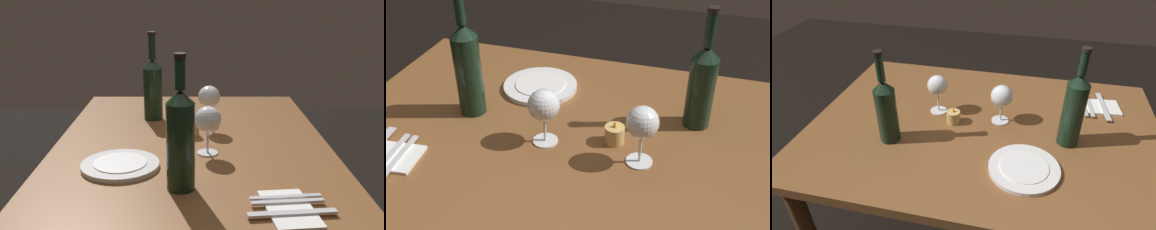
% 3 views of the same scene
% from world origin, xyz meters
% --- Properties ---
extents(dining_table, '(1.30, 0.90, 0.74)m').
position_xyz_m(dining_table, '(0.00, 0.00, 0.65)').
color(dining_table, brown).
rests_on(dining_table, ground).
extents(wine_glass_left, '(0.08, 0.08, 0.15)m').
position_xyz_m(wine_glass_left, '(0.06, 0.05, 0.85)').
color(wine_glass_left, white).
rests_on(wine_glass_left, dining_table).
extents(wine_glass_right, '(0.08, 0.08, 0.16)m').
position_xyz_m(wine_glass_right, '(-0.19, 0.06, 0.85)').
color(wine_glass_right, white).
rests_on(wine_glass_right, dining_table).
extents(wine_bottle, '(0.07, 0.07, 0.34)m').
position_xyz_m(wine_bottle, '(-0.31, -0.15, 0.87)').
color(wine_bottle, black).
rests_on(wine_bottle, dining_table).
extents(wine_bottle_second, '(0.07, 0.07, 0.35)m').
position_xyz_m(wine_bottle_second, '(0.31, -0.03, 0.88)').
color(wine_bottle_second, black).
rests_on(wine_bottle_second, dining_table).
extents(votive_candle, '(0.05, 0.05, 0.07)m').
position_xyz_m(votive_candle, '(-0.11, -0.00, 0.76)').
color(votive_candle, '#DBB266').
rests_on(votive_candle, dining_table).
extents(dinner_plate, '(0.23, 0.23, 0.02)m').
position_xyz_m(dinner_plate, '(0.17, -0.21, 0.75)').
color(dinner_plate, white).
rests_on(dinner_plate, dining_table).
extents(fork_inner, '(0.03, 0.18, 0.00)m').
position_xyz_m(fork_inner, '(0.40, 0.23, 0.75)').
color(fork_inner, silver).
rests_on(fork_inner, folded_napkin).
extents(fork_outer, '(0.03, 0.18, 0.00)m').
position_xyz_m(fork_outer, '(0.38, 0.23, 0.75)').
color(fork_outer, silver).
rests_on(fork_outer, folded_napkin).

